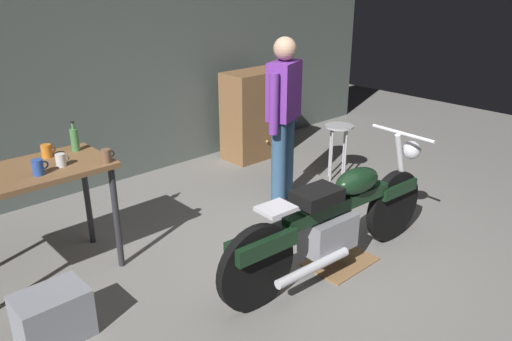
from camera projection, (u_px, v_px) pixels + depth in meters
The scene contains 14 objects.
ground_plane at pixel (311, 271), 3.99m from camera, with size 12.00×12.00×0.00m, color gray.
back_wall at pixel (120, 40), 5.33m from camera, with size 8.00×0.12×3.10m, color #56605B.
workbench at pixel (19, 187), 3.58m from camera, with size 1.30×0.64×0.90m.
motorcycle at pixel (335, 218), 3.87m from camera, with size 2.19×0.60×1.00m.
person_standing at pixel (284, 114), 4.90m from camera, with size 0.54×0.34×1.67m.
shop_stool at pixel (339, 138), 5.59m from camera, with size 0.32×0.32×0.64m.
wooden_dresser at pixel (255, 115), 6.30m from camera, with size 0.80×0.47×1.10m.
drip_tray at pixel (340, 262), 4.11m from camera, with size 0.56×0.40×0.01m, color olive.
storage_bin at pixel (53, 316), 3.21m from camera, with size 0.44×0.32×0.34m, color gray.
mug_blue_enamel at pixel (38, 167), 3.48m from camera, with size 0.12×0.08×0.11m.
mug_orange_travel at pixel (47, 151), 3.82m from camera, with size 0.11×0.08×0.10m.
mug_brown_stoneware at pixel (106, 156), 3.71m from camera, with size 0.11×0.07×0.10m.
mug_white_ceramic at pixel (61, 160), 3.64m from camera, with size 0.10×0.07×0.09m.
bottle at pixel (75, 139), 3.94m from camera, with size 0.06×0.06×0.24m.
Camera 1 is at (-2.63, -2.21, 2.22)m, focal length 34.99 mm.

